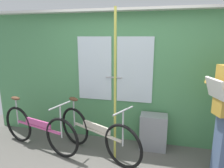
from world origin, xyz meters
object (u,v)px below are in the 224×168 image
(trash_bin_by_wall, at_px, (153,132))
(handrail_pole, at_px, (115,89))
(bicycle_leaning_behind, at_px, (38,129))
(bicycle_near_door, at_px, (96,133))

(trash_bin_by_wall, xyz_separation_m, handrail_pole, (-0.55, -0.44, 0.81))
(bicycle_leaning_behind, bearing_deg, bicycle_near_door, 18.82)
(bicycle_near_door, distance_m, bicycle_leaning_behind, 0.99)
(trash_bin_by_wall, bearing_deg, handrail_pole, -141.72)
(bicycle_near_door, relative_size, bicycle_leaning_behind, 0.95)
(handrail_pole, bearing_deg, bicycle_leaning_behind, -179.51)
(handrail_pole, bearing_deg, trash_bin_by_wall, 38.28)
(bicycle_near_door, height_order, handrail_pole, handrail_pole)
(bicycle_near_door, bearing_deg, bicycle_leaning_behind, -150.76)
(bicycle_near_door, xyz_separation_m, bicycle_leaning_behind, (-0.98, -0.06, -0.01))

